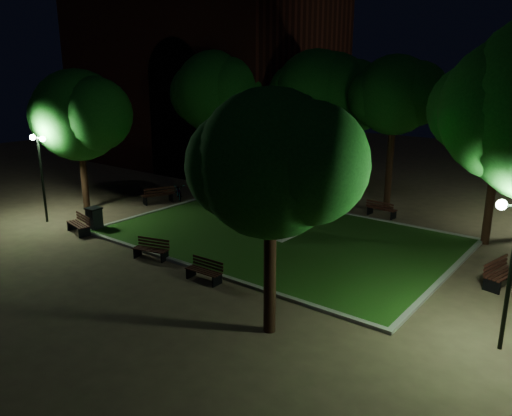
# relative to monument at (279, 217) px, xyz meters

# --- Properties ---
(ground) EXTENTS (80.00, 80.00, 0.00)m
(ground) POSITION_rel_monument_xyz_m (0.00, -2.00, -0.96)
(ground) COLOR #4F3D2C
(lawn) EXTENTS (15.00, 10.00, 0.08)m
(lawn) POSITION_rel_monument_xyz_m (0.00, 0.00, -0.92)
(lawn) COLOR #1E4212
(lawn) RESTS_ON ground
(lawn_kerb) EXTENTS (15.40, 10.40, 0.12)m
(lawn_kerb) POSITION_rel_monument_xyz_m (0.00, 0.00, -0.90)
(lawn_kerb) COLOR slate
(lawn_kerb) RESTS_ON ground
(monument) EXTENTS (1.40, 1.40, 3.20)m
(monument) POSITION_rel_monument_xyz_m (0.00, 0.00, 0.00)
(monument) COLOR #A8A39B
(monument) RESTS_ON lawn
(building_main) EXTENTS (20.00, 12.00, 15.00)m
(building_main) POSITION_rel_monument_xyz_m (-15.86, 11.79, 6.42)
(building_main) COLOR #441811
(building_main) RESTS_ON ground
(tree_west) EXTENTS (5.89, 4.81, 7.53)m
(tree_west) POSITION_rel_monument_xyz_m (-11.06, -2.60, 4.16)
(tree_west) COLOR black
(tree_west) RESTS_ON ground
(tree_north_wl) EXTENTS (6.03, 4.92, 8.61)m
(tree_north_wl) POSITION_rel_monument_xyz_m (-2.71, 7.66, 5.19)
(tree_north_wl) COLOR black
(tree_north_wl) RESTS_ON ground
(tree_north_er) EXTENTS (5.03, 4.11, 8.23)m
(tree_north_er) POSITION_rel_monument_xyz_m (2.19, 7.24, 5.21)
(tree_north_er) COLOR black
(tree_north_er) RESTS_ON ground
(tree_se) EXTENTS (5.06, 4.13, 7.10)m
(tree_se) POSITION_rel_monument_xyz_m (4.80, -7.15, 4.07)
(tree_se) COLOR black
(tree_se) RESTS_ON ground
(tree_nw) EXTENTS (6.37, 5.20, 8.64)m
(tree_nw) POSITION_rel_monument_xyz_m (-9.16, 6.06, 5.08)
(tree_nw) COLOR black
(tree_nw) RESTS_ON ground
(tree_far_north) EXTENTS (6.44, 5.25, 8.48)m
(tree_far_north) POSITION_rel_monument_xyz_m (-2.22, 8.47, 4.89)
(tree_far_north) COLOR black
(tree_far_north) RESTS_ON ground
(tree_extra) EXTENTS (6.27, 5.12, 8.53)m
(tree_extra) POSITION_rel_monument_xyz_m (7.87, 4.89, 5.01)
(tree_extra) COLOR black
(tree_extra) RESTS_ON ground
(lamppost_sw) EXTENTS (1.18, 0.28, 4.38)m
(lamppost_sw) POSITION_rel_monument_xyz_m (-10.68, -5.25, 2.12)
(lamppost_sw) COLOR black
(lamppost_sw) RESTS_ON ground
(lamppost_nw) EXTENTS (1.18, 0.28, 4.27)m
(lamppost_nw) POSITION_rel_monument_xyz_m (-11.97, 9.43, 2.05)
(lamppost_nw) COLOR black
(lamppost_nw) RESTS_ON ground
(bench_near_left) EXTENTS (1.57, 0.89, 0.82)m
(bench_near_left) POSITION_rel_monument_xyz_m (-2.56, -5.37, -0.57)
(bench_near_left) COLOR black
(bench_near_left) RESTS_ON ground
(bench_near_right) EXTENTS (1.47, 0.55, 0.80)m
(bench_near_right) POSITION_rel_monument_xyz_m (0.69, -5.66, -0.58)
(bench_near_right) COLOR black
(bench_near_right) RESTS_ON ground
(bench_west_near) EXTENTS (1.68, 0.87, 0.88)m
(bench_west_near) POSITION_rel_monument_xyz_m (-7.77, -5.27, -0.54)
(bench_west_near) COLOR black
(bench_west_near) RESTS_ON ground
(bench_left_side) EXTENTS (1.26, 1.89, 0.98)m
(bench_left_side) POSITION_rel_monument_xyz_m (-8.91, 0.63, -0.49)
(bench_left_side) COLOR black
(bench_left_side) RESTS_ON ground
(bench_right_side) EXTENTS (0.97, 1.82, 0.95)m
(bench_right_side) POSITION_rel_monument_xyz_m (9.35, 0.47, -0.51)
(bench_right_side) COLOR black
(bench_right_side) RESTS_ON ground
(bench_far_side) EXTENTS (1.60, 0.67, 0.85)m
(bench_far_side) POSITION_rel_monument_xyz_m (2.37, 5.93, -0.55)
(bench_far_side) COLOR black
(bench_far_side) RESTS_ON ground
(trash_bin) EXTENTS (0.66, 0.66, 1.10)m
(trash_bin) POSITION_rel_monument_xyz_m (-7.63, -4.54, -0.40)
(trash_bin) COLOR black
(trash_bin) RESTS_ON ground
(bicycle) EXTENTS (1.76, 1.54, 0.92)m
(bicycle) POSITION_rel_monument_xyz_m (-8.70, 2.05, -0.50)
(bicycle) COLOR black
(bicycle) RESTS_ON ground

